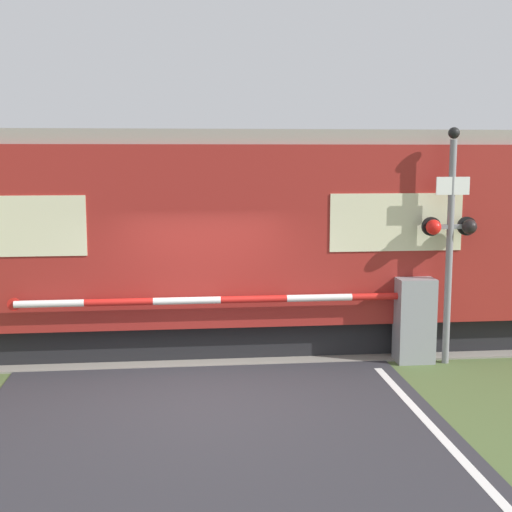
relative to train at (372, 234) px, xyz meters
The scene contains 5 objects.
ground_plane 4.74m from the train, 135.98° to the right, with size 80.00×80.00×0.00m, color #4C6033.
track_bed 3.64m from the train, behind, with size 36.00×3.20×0.13m.
train is the anchor object (origin of this frame).
crossing_barrier 2.01m from the train, 98.73° to the right, with size 6.69×0.44×1.38m.
signal_post 1.94m from the train, 65.77° to the right, with size 0.88×0.26×3.77m.
Camera 1 is at (-0.35, -9.56, 3.37)m, focal length 50.00 mm.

